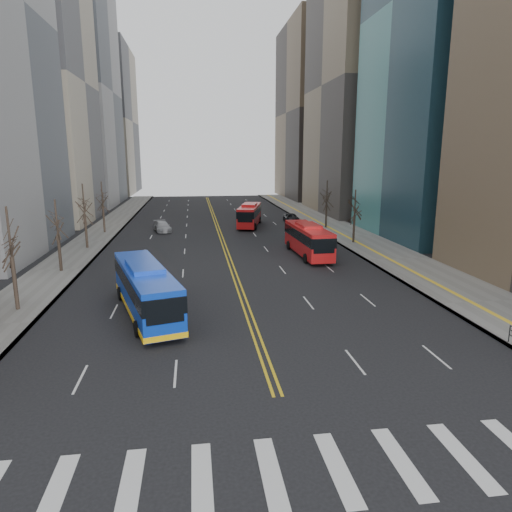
# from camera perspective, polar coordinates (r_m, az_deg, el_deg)

# --- Properties ---
(ground) EXTENTS (220.00, 220.00, 0.00)m
(ground) POSITION_cam_1_polar(r_m,az_deg,el_deg) (17.57, 6.10, -25.16)
(ground) COLOR black
(sidewalk_right) EXTENTS (7.00, 130.00, 0.15)m
(sidewalk_right) POSITION_cam_1_polar(r_m,az_deg,el_deg) (63.05, 11.81, 2.52)
(sidewalk_right) COLOR slate
(sidewalk_right) RESTS_ON ground
(sidewalk_left) EXTENTS (5.00, 130.00, 0.15)m
(sidewalk_left) POSITION_cam_1_polar(r_m,az_deg,el_deg) (60.82, -20.00, 1.67)
(sidewalk_left) COLOR slate
(sidewalk_left) RESTS_ON ground
(crosswalk) EXTENTS (26.70, 4.00, 0.01)m
(crosswalk) POSITION_cam_1_polar(r_m,az_deg,el_deg) (17.57, 6.10, -25.15)
(crosswalk) COLOR silver
(crosswalk) RESTS_ON ground
(centerline) EXTENTS (0.55, 100.00, 0.01)m
(centerline) POSITION_cam_1_polar(r_m,az_deg,el_deg) (69.39, -4.81, 3.58)
(centerline) COLOR gold
(centerline) RESTS_ON ground
(office_towers) EXTENTS (83.00, 134.00, 58.00)m
(office_towers) POSITION_cam_1_polar(r_m,az_deg,el_deg) (83.11, -5.59, 21.59)
(office_towers) COLOR gray
(office_towers) RESTS_ON ground
(street_trees) EXTENTS (35.20, 47.20, 7.60)m
(street_trees) POSITION_cam_1_polar(r_m,az_deg,el_deg) (48.51, -12.11, 5.31)
(street_trees) COLOR #2C221B
(street_trees) RESTS_ON ground
(blue_bus) EXTENTS (5.79, 12.47, 3.55)m
(blue_bus) POSITION_cam_1_polar(r_m,az_deg,el_deg) (32.09, -13.64, -3.88)
(blue_bus) COLOR #0C39C0
(blue_bus) RESTS_ON ground
(red_bus_near) EXTENTS (3.10, 11.09, 3.49)m
(red_bus_near) POSITION_cam_1_polar(r_m,az_deg,el_deg) (49.72, 6.53, 2.26)
(red_bus_near) COLOR red
(red_bus_near) RESTS_ON ground
(red_bus_far) EXTENTS (5.09, 11.29, 3.49)m
(red_bus_far) POSITION_cam_1_polar(r_m,az_deg,el_deg) (70.12, -0.81, 5.32)
(red_bus_far) COLOR red
(red_bus_far) RESTS_ON ground
(car_white) EXTENTS (3.06, 4.90, 1.52)m
(car_white) POSITION_cam_1_polar(r_m,az_deg,el_deg) (34.10, -13.23, -4.82)
(car_white) COLOR silver
(car_white) RESTS_ON ground
(car_dark_mid) EXTENTS (1.67, 3.83, 1.28)m
(car_dark_mid) POSITION_cam_1_polar(r_m,az_deg,el_deg) (56.51, 4.70, 2.19)
(car_dark_mid) COLOR black
(car_dark_mid) RESTS_ON ground
(car_silver) EXTENTS (3.10, 5.31, 1.44)m
(car_silver) POSITION_cam_1_polar(r_m,az_deg,el_deg) (66.70, -11.64, 3.63)
(car_silver) COLOR #98999D
(car_silver) RESTS_ON ground
(car_dark_far) EXTENTS (2.56, 4.96, 1.34)m
(car_dark_far) POSITION_cam_1_polar(r_m,az_deg,el_deg) (75.02, 4.42, 4.77)
(car_dark_far) COLOR black
(car_dark_far) RESTS_ON ground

